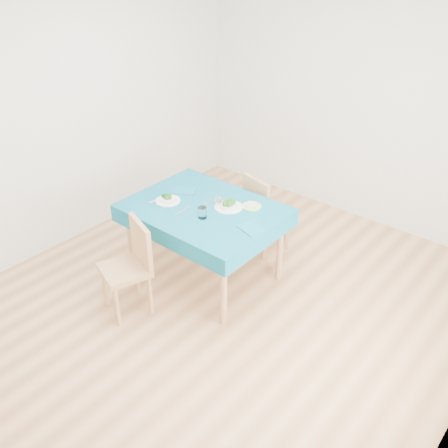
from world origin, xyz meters
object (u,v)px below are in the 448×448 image
Objects in this scene: chair_near at (124,265)px; side_plate at (252,206)px; table at (205,242)px; bowl_near at (168,198)px; chair_far at (268,209)px; bowl_far at (229,204)px.

side_plate is (0.51, 1.10, 0.29)m from chair_near.
side_plate reaches higher than table.
chair_near is at bearing -114.98° from side_plate.
chair_near is 4.12× the size of bowl_near.
chair_far is 3.70× the size of bowl_far.
table is 1.43× the size of chair_near.
chair_far is (0.36, 1.59, -0.01)m from chair_near.
side_plate is at bearing 45.58° from bowl_far.
bowl_far reaches higher than table.
bowl_far is (0.50, 0.27, 0.00)m from bowl_near.
chair_near reaches higher than bowl_far.
bowl_far reaches higher than bowl_near.
chair_far is at bearing 77.67° from table.
chair_near is 1.02× the size of chair_far.
chair_near reaches higher than side_plate.
side_plate is at bearing 41.80° from table.
chair_far is at bearing 96.90° from chair_near.
bowl_near is at bearing 121.23° from chair_near.
bowl_near is (-0.33, -0.13, 0.41)m from table.
chair_near is 0.76m from bowl_near.
bowl_near reaches higher than table.
chair_far is 5.31× the size of side_plate.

